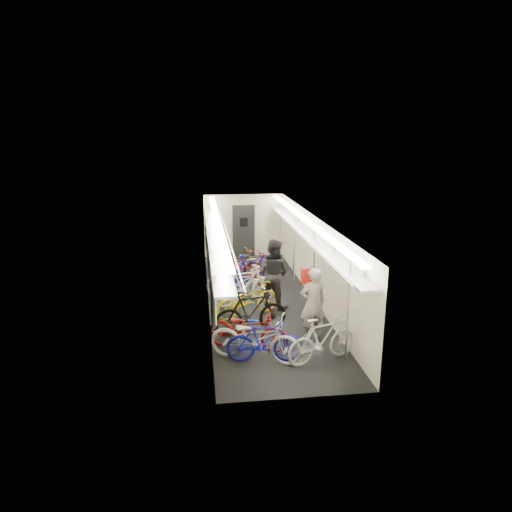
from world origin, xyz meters
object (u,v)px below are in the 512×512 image
object	(u,v)px
passenger_mid	(273,273)
backpack	(307,276)
passenger_near	(313,304)
bicycle_1	(264,341)
bicycle_0	(255,338)

from	to	relation	value
passenger_mid	backpack	distance (m)	1.50
passenger_near	passenger_mid	xyz separation A→B (m)	(-0.57, 2.11, 0.10)
backpack	bicycle_1	bearing A→B (deg)	-139.85
bicycle_0	backpack	bearing A→B (deg)	-17.38
backpack	passenger_mid	bearing A→B (deg)	100.56
bicycle_0	passenger_near	bearing A→B (deg)	-33.64
passenger_mid	bicycle_1	bearing A→B (deg)	117.37
passenger_near	passenger_mid	bearing A→B (deg)	-84.07
bicycle_1	backpack	distance (m)	2.34
passenger_near	passenger_mid	world-z (taller)	passenger_mid
bicycle_1	passenger_mid	distance (m)	3.23
bicycle_0	passenger_mid	distance (m)	3.19
bicycle_0	passenger_near	xyz separation A→B (m)	(1.44, 0.93, 0.34)
passenger_mid	backpack	size ratio (longest dim) A/B	5.02
bicycle_0	passenger_mid	size ratio (longest dim) A/B	1.03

